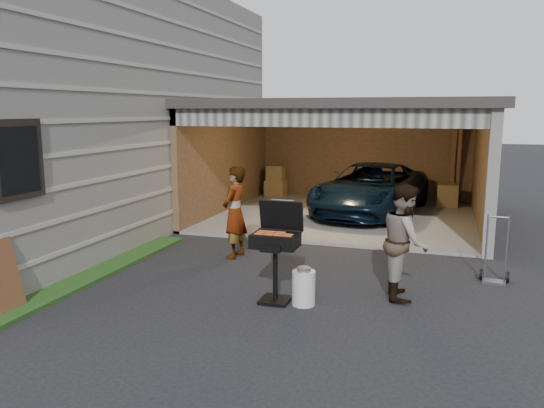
% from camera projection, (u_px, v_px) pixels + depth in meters
% --- Properties ---
extents(ground, '(80.00, 80.00, 0.00)m').
position_uv_depth(ground, '(211.00, 300.00, 7.55)').
color(ground, black).
rests_on(ground, ground).
extents(house, '(7.00, 11.00, 5.50)m').
position_uv_depth(house, '(49.00, 107.00, 12.65)').
color(house, '#474744').
rests_on(house, ground).
extents(groundcover_strip, '(0.50, 8.00, 0.06)m').
position_uv_depth(groundcover_strip, '(31.00, 304.00, 7.30)').
color(groundcover_strip, '#193814').
rests_on(groundcover_strip, ground).
extents(garage, '(6.80, 6.30, 2.90)m').
position_uv_depth(garage, '(350.00, 142.00, 13.36)').
color(garage, '#605E59').
rests_on(garage, ground).
extents(minivan, '(2.83, 4.85, 1.27)m').
position_uv_depth(minivan, '(371.00, 191.00, 13.50)').
color(minivan, black).
rests_on(minivan, ground).
extents(woman, '(0.46, 0.65, 1.68)m').
position_uv_depth(woman, '(235.00, 212.00, 9.60)').
color(woman, '#A5BBD0').
rests_on(woman, ground).
extents(man, '(0.75, 0.89, 1.65)m').
position_uv_depth(man, '(405.00, 241.00, 7.54)').
color(man, '#49281C').
rests_on(man, ground).
extents(bbq_grill, '(0.63, 0.56, 1.41)m').
position_uv_depth(bbq_grill, '(276.00, 244.00, 7.35)').
color(bbq_grill, black).
rests_on(bbq_grill, ground).
extents(propane_tank, '(0.38, 0.38, 0.48)m').
position_uv_depth(propane_tank, '(304.00, 288.00, 7.32)').
color(propane_tank, silver).
rests_on(propane_tank, ground).
extents(hand_truck, '(0.45, 0.35, 1.06)m').
position_uv_depth(hand_truck, '(495.00, 269.00, 8.30)').
color(hand_truck, slate).
rests_on(hand_truck, ground).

